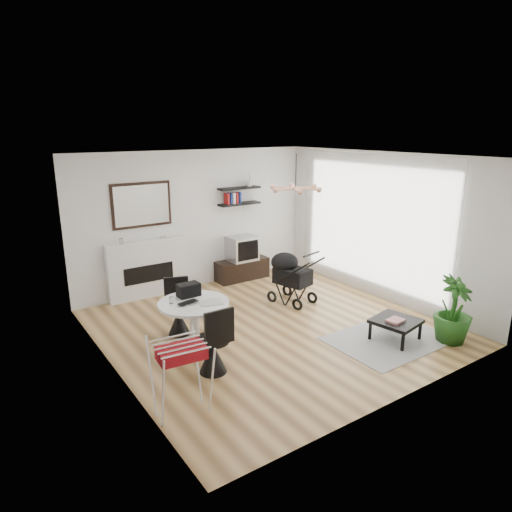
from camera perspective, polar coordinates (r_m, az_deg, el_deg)
floor at (r=7.45m, az=1.81°, el=-8.84°), size 5.00×5.00×0.00m
ceiling at (r=6.79m, az=2.01°, el=12.36°), size 5.00×5.00×0.00m
wall_back at (r=9.08m, az=-7.47°, el=4.51°), size 5.00×0.00×5.00m
wall_left at (r=5.93m, az=-18.00°, el=-2.22°), size 0.00×5.00×5.00m
wall_right at (r=8.68m, az=15.38°, el=3.55°), size 0.00×5.00×5.00m
sheer_curtain at (r=8.73m, az=13.96°, el=3.72°), size 0.04×3.60×2.60m
fireplace at (r=8.75m, az=-13.51°, el=-0.73°), size 1.50×0.17×2.16m
shelf_lower at (r=9.38m, az=-2.08°, el=6.54°), size 0.90×0.25×0.04m
shelf_upper at (r=9.33m, az=-2.10°, el=8.48°), size 0.90×0.25×0.04m
pendant_lamp at (r=7.50m, az=4.96°, el=8.42°), size 0.90×0.90×0.10m
tv_console at (r=9.63m, az=-1.75°, el=-1.68°), size 1.15×0.40×0.43m
crt_tv at (r=9.49m, az=-1.82°, el=1.00°), size 0.58×0.51×0.51m
dining_table at (r=6.60m, az=-7.73°, el=-7.74°), size 1.01×1.01×0.74m
laptop at (r=6.42m, az=-8.27°, el=-5.92°), size 0.34×0.25×0.02m
black_bag at (r=6.70m, az=-8.43°, el=-4.21°), size 0.32×0.20×0.19m
newspaper at (r=6.46m, az=-5.73°, el=-5.78°), size 0.38×0.34×0.01m
drinking_glass at (r=6.49m, az=-10.52°, el=-5.44°), size 0.06×0.06×0.10m
chair_far at (r=7.22m, az=-9.66°, el=-7.52°), size 0.45×0.47×0.87m
chair_near at (r=6.07m, az=-5.36°, el=-11.83°), size 0.45×0.45×0.94m
drying_rack at (r=5.24m, az=-9.33°, el=-14.72°), size 0.64×0.60×0.88m
stroller at (r=8.36m, az=4.27°, el=-2.86°), size 0.69×0.91×1.02m
rug at (r=7.32m, az=16.23°, el=-9.95°), size 1.76×1.27×0.01m
coffee_table at (r=7.22m, az=17.08°, el=-7.87°), size 0.73×0.73×0.32m
magazines at (r=7.12m, az=17.04°, el=-7.73°), size 0.27×0.22×0.04m
potted_plant at (r=7.39m, az=23.47°, el=-6.22°), size 0.62×0.62×1.01m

